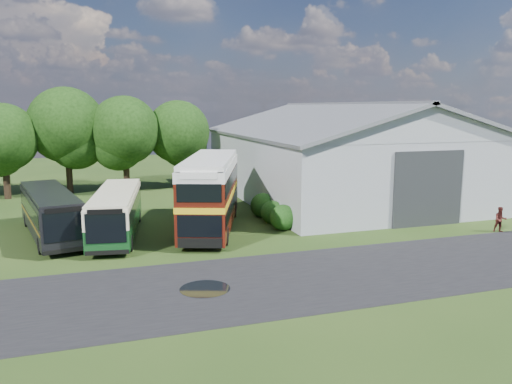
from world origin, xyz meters
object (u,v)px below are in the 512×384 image
object	(u,v)px
storage_shed	(342,149)
visitor_b	(500,220)
bus_maroon_double	(211,194)
bus_dark_single	(50,212)
bus_green_single	(117,212)

from	to	relation	value
storage_shed	visitor_b	size ratio (longest dim) A/B	15.44
bus_maroon_double	bus_dark_single	distance (m)	9.79
storage_shed	bus_maroon_double	distance (m)	16.34
storage_shed	bus_dark_single	bearing A→B (deg)	-162.64
bus_dark_single	bus_green_single	bearing A→B (deg)	-26.53
storage_shed	bus_dark_single	distance (m)	24.74
bus_green_single	visitor_b	world-z (taller)	bus_green_single
storage_shed	bus_green_single	size ratio (longest dim) A/B	2.38
storage_shed	visitor_b	bearing A→B (deg)	-77.60
bus_green_single	bus_maroon_double	world-z (taller)	bus_maroon_double
bus_green_single	bus_maroon_double	size ratio (longest dim) A/B	0.92
visitor_b	bus_green_single	bearing A→B (deg)	-171.88
bus_green_single	bus_maroon_double	distance (m)	5.91
storage_shed	bus_maroon_double	size ratio (longest dim) A/B	2.20
visitor_b	bus_maroon_double	bearing A→B (deg)	-176.33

